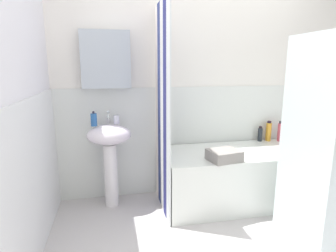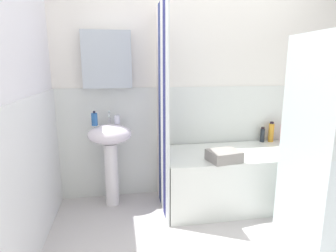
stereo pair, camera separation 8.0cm
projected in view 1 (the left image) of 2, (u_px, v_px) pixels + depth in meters
wall_back_tiled at (193, 92)px, 3.10m from camera, size 3.60×0.18×2.40m
wall_left_tiled at (21, 111)px, 1.92m from camera, size 0.07×1.81×2.40m
sink at (110, 147)px, 2.80m from camera, size 0.44×0.34×0.86m
faucet at (108, 117)px, 2.81m from camera, size 0.03×0.12×0.12m
soap_dispenser at (94, 120)px, 2.68m from camera, size 0.06×0.06×0.15m
toothbrush_cup at (116, 120)px, 2.79m from camera, size 0.06×0.06×0.08m
bathtub at (235, 176)px, 2.96m from camera, size 1.54×0.73×0.56m
shower_curtain at (162, 111)px, 2.65m from camera, size 0.01×0.73×2.00m
shampoo_bottle at (280, 132)px, 3.26m from camera, size 0.07×0.07×0.24m
body_wash_bottle at (269, 131)px, 3.28m from camera, size 0.06×0.06×0.24m
conditioner_bottle at (260, 134)px, 3.27m from camera, size 0.05×0.05×0.18m
towel_folded at (224, 155)px, 2.60m from camera, size 0.32×0.28×0.10m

